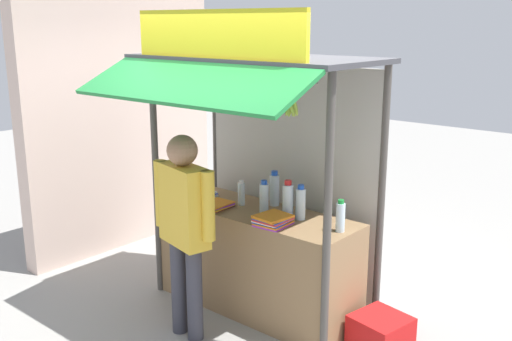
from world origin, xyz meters
TOP-DOWN VIEW (x-y plane):
  - ground_plane at (0.00, 0.00)m, footprint 20.00×20.00m
  - stall_counter at (0.00, 0.00)m, footprint 1.83×0.61m
  - stall_structure at (0.00, 0.11)m, footprint 2.03×1.51m
  - water_bottle_front_right at (0.81, 0.03)m, footprint 0.07×0.07m
  - water_bottle_mid_left at (0.41, 0.07)m, footprint 0.08×0.08m
  - water_bottle_front_left at (0.02, 0.22)m, footprint 0.09×0.09m
  - water_bottle_back_right at (0.32, 0.02)m, footprint 0.09×0.09m
  - water_bottle_rear_center at (0.08, 0.01)m, footprint 0.08×0.08m
  - water_bottle_center at (-0.20, 0.04)m, footprint 0.06×0.06m
  - magazine_stack_mid_right at (0.33, -0.19)m, footprint 0.26×0.29m
  - magazine_stack_back_left at (-0.31, -0.18)m, footprint 0.24×0.32m
  - magazine_stack_right at (-0.66, -0.04)m, footprint 0.27×0.33m
  - banana_bunch_inner_right at (0.40, -0.41)m, footprint 0.09×0.09m
  - banana_bunch_rightmost at (0.66, -0.41)m, footprint 0.10×0.10m
  - vendor_person at (-0.11, -0.71)m, footprint 0.62×0.30m
  - plastic_crate at (1.17, 0.10)m, footprint 0.45×0.45m
  - neighbour_wall at (-2.17, 0.30)m, footprint 0.20×2.40m

SIDE VIEW (x-z plane):
  - ground_plane at x=0.00m, z-range 0.00..0.00m
  - plastic_crate at x=1.17m, z-range 0.00..0.27m
  - stall_counter at x=0.00m, z-range 0.00..0.89m
  - magazine_stack_right at x=-0.66m, z-range 0.89..0.93m
  - magazine_stack_back_left at x=-0.31m, z-range 0.89..0.94m
  - magazine_stack_mid_right at x=0.33m, z-range 0.89..0.97m
  - vendor_person at x=-0.11m, z-range 0.17..1.80m
  - water_bottle_center at x=-0.20m, z-range 0.89..1.11m
  - water_bottle_front_right at x=0.81m, z-range 0.88..1.14m
  - water_bottle_rear_center at x=0.08m, z-range 0.88..1.16m
  - water_bottle_mid_left at x=0.41m, z-range 0.88..1.17m
  - water_bottle_front_left at x=0.02m, z-range 0.88..1.19m
  - water_bottle_back_right at x=0.32m, z-range 0.88..1.20m
  - neighbour_wall at x=-2.17m, z-range 0.00..2.90m
  - stall_structure at x=0.00m, z-range 0.26..2.79m
  - banana_bunch_inner_right at x=0.40m, z-range 1.73..2.00m
  - banana_bunch_rightmost at x=0.66m, z-range 1.77..2.01m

